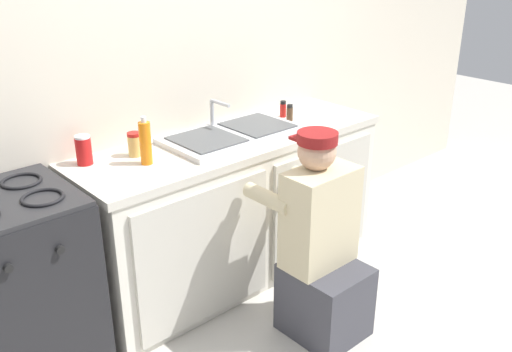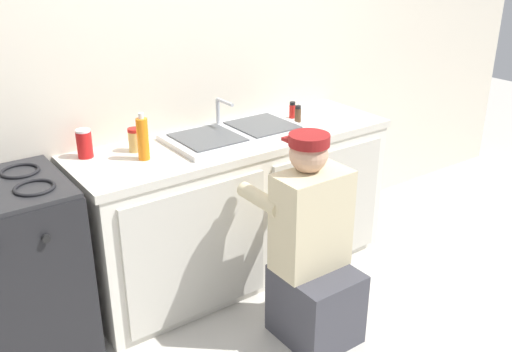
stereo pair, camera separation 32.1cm
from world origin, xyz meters
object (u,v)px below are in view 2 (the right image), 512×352
at_px(sink_double_basin, 236,133).
at_px(stove_range, 13,273).
at_px(spice_bottle_red, 292,110).
at_px(spice_bottle_pepper, 298,114).
at_px(plumber_person, 312,257).
at_px(soda_cup_red, 84,144).
at_px(condiment_jar, 135,140).
at_px(soap_bottle_orange, 143,139).

relative_size(sink_double_basin, stove_range, 0.86).
bearing_deg(spice_bottle_red, spice_bottle_pepper, -106.09).
xyz_separation_m(sink_double_basin, plumber_person, (-0.03, -0.74, -0.45)).
bearing_deg(sink_double_basin, soda_cup_red, 167.34).
relative_size(stove_range, spice_bottle_red, 8.88).
distance_m(condiment_jar, soda_cup_red, 0.26).
xyz_separation_m(plumber_person, spice_bottle_red, (0.52, 0.83, 0.49)).
height_order(sink_double_basin, soap_bottle_orange, soap_bottle_orange).
height_order(stove_range, soda_cup_red, soda_cup_red).
bearing_deg(sink_double_basin, plumber_person, -92.41).
distance_m(stove_range, spice_bottle_pepper, 1.84).
xyz_separation_m(stove_range, soap_bottle_orange, (0.72, -0.02, 0.55)).
bearing_deg(soap_bottle_orange, stove_range, 178.53).
height_order(condiment_jar, spice_bottle_red, condiment_jar).
bearing_deg(soda_cup_red, plumber_person, -49.40).
bearing_deg(stove_range, condiment_jar, 9.15).
bearing_deg(soda_cup_red, spice_bottle_pepper, -7.94).
bearing_deg(stove_range, plumber_person, -29.94).
distance_m(sink_double_basin, soda_cup_red, 0.84).
height_order(condiment_jar, soda_cup_red, soda_cup_red).
bearing_deg(soda_cup_red, spice_bottle_red, -4.14).
relative_size(sink_double_basin, spice_bottle_pepper, 7.62).
xyz_separation_m(spice_bottle_pepper, soda_cup_red, (-1.29, 0.18, 0.02)).
relative_size(condiment_jar, soda_cup_red, 0.84).
height_order(sink_double_basin, spice_bottle_pepper, sink_double_basin).
relative_size(stove_range, plumber_person, 0.84).
height_order(plumber_person, condiment_jar, plumber_person).
distance_m(sink_double_basin, condiment_jar, 0.58).
relative_size(sink_double_basin, soda_cup_red, 5.26).
xyz_separation_m(stove_range, soda_cup_red, (0.49, 0.19, 0.51)).
xyz_separation_m(plumber_person, soap_bottle_orange, (-0.55, 0.72, 0.55)).
height_order(spice_bottle_pepper, soda_cup_red, soda_cup_red).
xyz_separation_m(condiment_jar, spice_bottle_red, (1.06, -0.03, -0.01)).
bearing_deg(plumber_person, spice_bottle_red, 57.68).
height_order(plumber_person, soap_bottle_orange, soap_bottle_orange).
distance_m(sink_double_basin, plumber_person, 0.87).
relative_size(plumber_person, soap_bottle_orange, 4.42).
bearing_deg(soda_cup_red, stove_range, -159.02).
bearing_deg(condiment_jar, spice_bottle_pepper, -6.16).
relative_size(spice_bottle_pepper, soda_cup_red, 0.69).
relative_size(sink_double_basin, condiment_jar, 6.25).
xyz_separation_m(plumber_person, spice_bottle_pepper, (0.50, 0.74, 0.49)).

